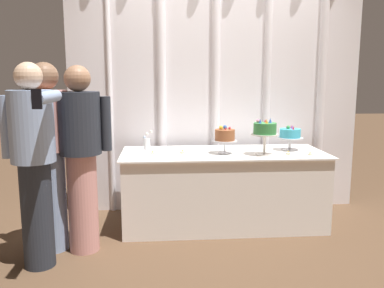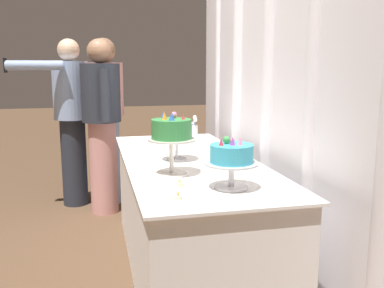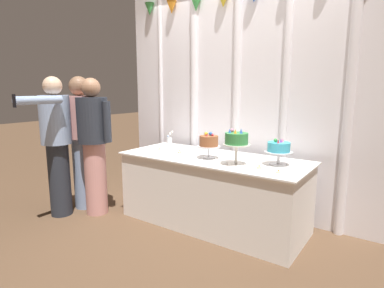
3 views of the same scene
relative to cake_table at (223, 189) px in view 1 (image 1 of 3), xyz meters
The scene contains 14 objects.
ground_plane 0.38m from the cake_table, 90.00° to the right, with size 24.00×24.00×0.00m, color brown.
draped_curtain 1.21m from the cake_table, 87.73° to the left, with size 3.18×0.15×2.83m.
cake_table is the anchor object (origin of this frame).
cake_display_leftmost 0.54m from the cake_table, 88.83° to the right, with size 0.24×0.24×0.27m.
cake_display_center 0.73m from the cake_table, 26.13° to the right, with size 0.26×0.26×0.35m.
cake_display_rightmost 0.86m from the cake_table, ahead, with size 0.26×0.26×0.26m.
flower_vase 0.90m from the cake_table, 164.30° to the left, with size 0.10×0.07×0.20m.
tealight_far_left 0.79m from the cake_table, behind, with size 0.04×0.04×0.03m.
tealight_near_left 0.56m from the cake_table, behind, with size 0.04×0.04×0.04m.
tealight_near_right 0.73m from the cake_table, 16.88° to the right, with size 0.04×0.04×0.04m.
tealight_far_right 0.91m from the cake_table, 16.10° to the right, with size 0.04×0.04×0.03m.
guest_man_dark_suit 1.46m from the cake_table, 158.12° to the right, with size 0.51×0.39×1.57m.
guest_man_pink_jacket 1.69m from the cake_table, 163.13° to the right, with size 0.51×0.39×1.59m.
guest_girl_blue_dress 1.83m from the cake_table, 153.31° to the right, with size 0.49×0.72×1.58m.
Camera 1 is at (-0.62, -3.75, 1.47)m, focal length 37.69 mm.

